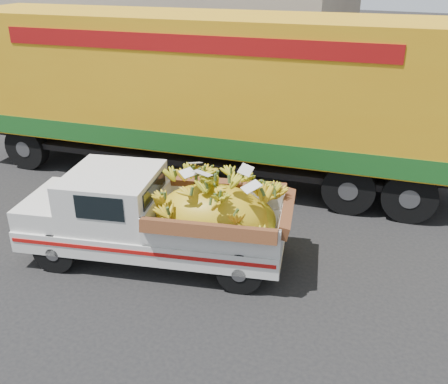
% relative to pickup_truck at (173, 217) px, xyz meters
% --- Properties ---
extents(ground, '(100.00, 100.00, 0.00)m').
position_rel_pickup_truck_xyz_m(ground, '(-1.90, 0.70, -0.86)').
color(ground, black).
rests_on(ground, ground).
extents(curb, '(60.00, 0.25, 0.15)m').
position_rel_pickup_truck_xyz_m(curb, '(-1.90, 6.14, -0.78)').
color(curb, gray).
rests_on(curb, ground).
extents(sidewalk, '(60.00, 4.00, 0.14)m').
position_rel_pickup_truck_xyz_m(sidewalk, '(-1.90, 8.24, -0.79)').
color(sidewalk, gray).
rests_on(sidewalk, ground).
extents(building_left, '(18.00, 6.00, 5.00)m').
position_rel_pickup_truck_xyz_m(building_left, '(-9.90, 14.14, 1.64)').
color(building_left, gray).
rests_on(building_left, ground).
extents(pickup_truck, '(4.82, 2.83, 1.59)m').
position_rel_pickup_truck_xyz_m(pickup_truck, '(0.00, 0.00, 0.00)').
color(pickup_truck, black).
rests_on(pickup_truck, ground).
extents(semi_trailer, '(12.06, 4.23, 3.80)m').
position_rel_pickup_truck_xyz_m(semi_trailer, '(-1.31, 3.69, 1.27)').
color(semi_trailer, black).
rests_on(semi_trailer, ground).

